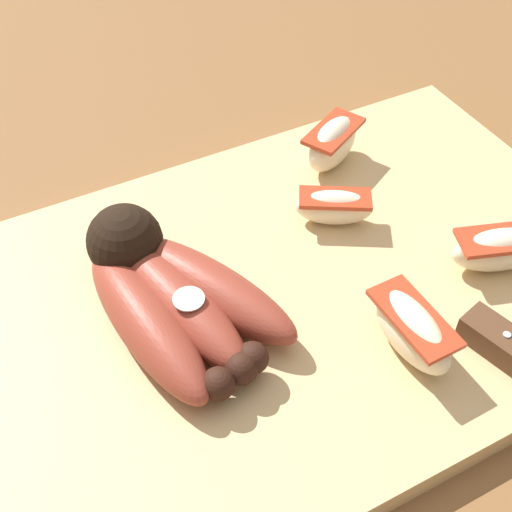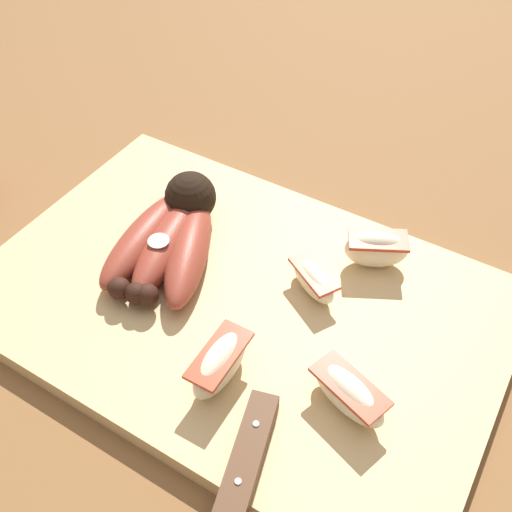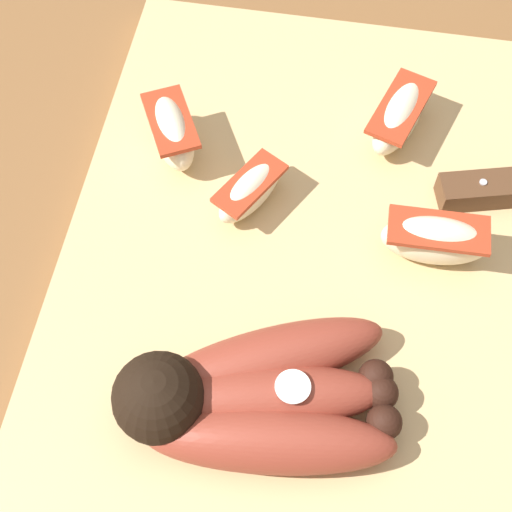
{
  "view_description": "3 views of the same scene",
  "coord_description": "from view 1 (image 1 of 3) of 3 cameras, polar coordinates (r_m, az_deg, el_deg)",
  "views": [
    {
      "loc": [
        0.16,
        0.27,
        0.38
      ],
      "look_at": [
        0.01,
        -0.0,
        0.05
      ],
      "focal_mm": 47.63,
      "sensor_mm": 36.0,
      "label": 1
    },
    {
      "loc": [
        -0.21,
        0.31,
        0.44
      ],
      "look_at": [
        -0.02,
        -0.01,
        0.06
      ],
      "focal_mm": 42.19,
      "sensor_mm": 36.0,
      "label": 2
    },
    {
      "loc": [
        0.21,
        0.02,
        0.45
      ],
      "look_at": [
        -0.01,
        -0.02,
        0.05
      ],
      "focal_mm": 53.68,
      "sensor_mm": 36.0,
      "label": 3
    }
  ],
  "objects": [
    {
      "name": "ground_plane",
      "position": [
        0.49,
        1.41,
        -3.54
      ],
      "size": [
        6.0,
        6.0,
        0.0
      ],
      "primitive_type": "plane",
      "color": "brown"
    },
    {
      "name": "cutting_board",
      "position": [
        0.48,
        3.44,
        -3.06
      ],
      "size": [
        0.47,
        0.31,
        0.02
      ],
      "primitive_type": "cube",
      "color": "tan",
      "rests_on": "ground_plane"
    },
    {
      "name": "banana_bunch",
      "position": [
        0.44,
        -7.35,
        -3.08
      ],
      "size": [
        0.12,
        0.16,
        0.05
      ],
      "color": "black",
      "rests_on": "cutting_board"
    },
    {
      "name": "apple_wedge_near",
      "position": [
        0.43,
        12.91,
        -6.03
      ],
      "size": [
        0.03,
        0.07,
        0.04
      ],
      "color": "#F4E5C1",
      "rests_on": "cutting_board"
    },
    {
      "name": "apple_wedge_middle",
      "position": [
        0.51,
        6.6,
        4.15
      ],
      "size": [
        0.06,
        0.05,
        0.03
      ],
      "color": "#F4E5C1",
      "rests_on": "cutting_board"
    },
    {
      "name": "apple_wedge_far",
      "position": [
        0.56,
        6.45,
        9.42
      ],
      "size": [
        0.07,
        0.05,
        0.04
      ],
      "color": "#F4E5C1",
      "rests_on": "cutting_board"
    },
    {
      "name": "apple_wedge_extra",
      "position": [
        0.5,
        19.86,
        0.58
      ],
      "size": [
        0.07,
        0.05,
        0.03
      ],
      "color": "#F4E5C1",
      "rests_on": "cutting_board"
    }
  ]
}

